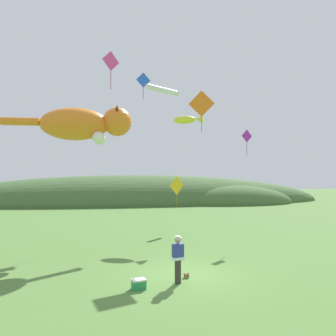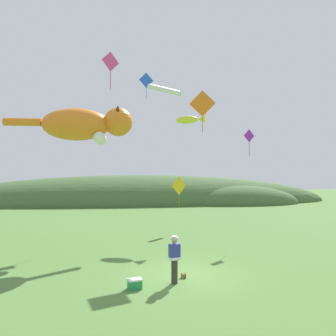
{
  "view_description": "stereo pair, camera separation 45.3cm",
  "coord_description": "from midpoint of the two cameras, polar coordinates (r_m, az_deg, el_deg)",
  "views": [
    {
      "loc": [
        -2.96,
        -13.0,
        4.19
      ],
      "look_at": [
        0.0,
        4.0,
        4.39
      ],
      "focal_mm": 35.0,
      "sensor_mm": 36.0,
      "label": 1
    },
    {
      "loc": [
        -2.51,
        -13.07,
        4.19
      ],
      "look_at": [
        0.0,
        4.0,
        4.39
      ],
      "focal_mm": 35.0,
      "sensor_mm": 36.0,
      "label": 2
    }
  ],
  "objects": [
    {
      "name": "ground_plane",
      "position": [
        13.96,
        1.98,
        -18.13
      ],
      "size": [
        120.0,
        120.0,
        0.0
      ],
      "primitive_type": "plane",
      "color": "#517A38"
    },
    {
      "name": "distant_hill_ridge",
      "position": [
        44.65,
        -4.75,
        -6.07
      ],
      "size": [
        53.82,
        13.32,
        7.49
      ],
      "color": "#426033",
      "rests_on": "ground"
    },
    {
      "name": "festival_attendant",
      "position": [
        12.74,
        0.68,
        -15.38
      ],
      "size": [
        0.47,
        0.36,
        1.77
      ],
      "color": "#332D28",
      "rests_on": "ground"
    },
    {
      "name": "kite_spool",
      "position": [
        13.59,
        2.19,
        -18.16
      ],
      "size": [
        0.17,
        0.21,
        0.21
      ],
      "color": "olive",
      "rests_on": "ground"
    },
    {
      "name": "picnic_cooler",
      "position": [
        12.44,
        -6.23,
        -19.46
      ],
      "size": [
        0.55,
        0.42,
        0.36
      ],
      "color": "#268C4C",
      "rests_on": "ground"
    },
    {
      "name": "kite_giant_cat",
      "position": [
        19.69,
        -15.07,
        7.33
      ],
      "size": [
        7.24,
        2.17,
        2.2
      ],
      "color": "orange"
    },
    {
      "name": "kite_fish_windsock",
      "position": [
        23.97,
        2.92,
        8.41
      ],
      "size": [
        2.2,
        1.37,
        0.66
      ],
      "color": "yellow"
    },
    {
      "name": "kite_tube_streamer",
      "position": [
        24.22,
        -1.4,
        13.44
      ],
      "size": [
        2.7,
        2.04,
        0.44
      ],
      "color": "white"
    },
    {
      "name": "kite_diamond_gold",
      "position": [
        23.42,
        0.98,
        -3.13
      ],
      "size": [
        1.15,
        0.75,
        2.26
      ],
      "color": "yellow"
    },
    {
      "name": "kite_diamond_pink",
      "position": [
        17.22,
        -10.71,
        17.76
      ],
      "size": [
        0.83,
        0.56,
        1.89
      ],
      "color": "#E53F8C"
    },
    {
      "name": "kite_diamond_orange",
      "position": [
        19.53,
        5.18,
        11.05
      ],
      "size": [
        1.46,
        0.51,
        2.44
      ],
      "color": "orange"
    },
    {
      "name": "kite_diamond_violet",
      "position": [
        22.63,
        13.0,
        5.38
      ],
      "size": [
        0.84,
        0.28,
        1.78
      ],
      "color": "purple"
    },
    {
      "name": "kite_diamond_blue",
      "position": [
        26.79,
        -4.8,
        14.97
      ],
      "size": [
        1.18,
        0.28,
        2.1
      ],
      "color": "blue"
    }
  ]
}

